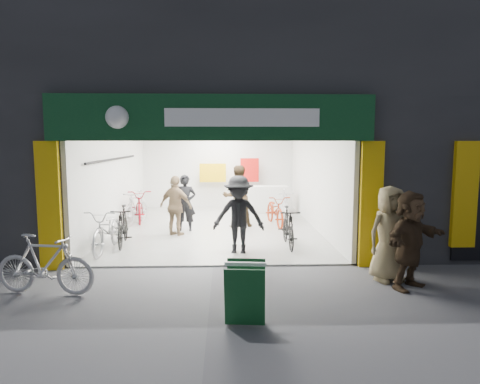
{
  "coord_description": "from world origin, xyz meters",
  "views": [
    {
      "loc": [
        0.25,
        -8.62,
        2.6
      ],
      "look_at": [
        0.62,
        1.5,
        1.39
      ],
      "focal_mm": 32.0,
      "sensor_mm": 36.0,
      "label": 1
    }
  ],
  "objects": [
    {
      "name": "bike_left_front",
      "position": [
        -2.5,
        1.33,
        0.52
      ],
      "size": [
        0.76,
        2.01,
        1.05
      ],
      "primitive_type": "imported",
      "rotation": [
        0.0,
        0.0,
        -0.04
      ],
      "color": "#A9A9AE",
      "rests_on": "ground"
    },
    {
      "name": "bike_right_back",
      "position": [
        2.22,
        5.08,
        0.51
      ],
      "size": [
        0.55,
        1.72,
        1.02
      ],
      "primitive_type": "imported",
      "rotation": [
        0.0,
        0.0,
        -0.04
      ],
      "color": "#B4B4B9",
      "rests_on": "ground"
    },
    {
      "name": "customer_c",
      "position": [
        0.57,
        1.0,
        0.91
      ],
      "size": [
        1.25,
        0.82,
        1.82
      ],
      "primitive_type": "imported",
      "rotation": [
        0.0,
        0.0,
        -0.13
      ],
      "color": "black",
      "rests_on": "ground"
    },
    {
      "name": "bike_left_back",
      "position": [
        -2.5,
        4.61,
        0.54
      ],
      "size": [
        0.85,
        1.86,
        1.08
      ],
      "primitive_type": "imported",
      "rotation": [
        0.0,
        0.0,
        -0.2
      ],
      "color": "#AEAFB3",
      "rests_on": "ground"
    },
    {
      "name": "pedestrian_near",
      "position": [
        3.3,
        -0.96,
        0.89
      ],
      "size": [
        0.99,
        0.79,
        1.78
      ],
      "primitive_type": "imported",
      "rotation": [
        0.0,
        0.0,
        0.28
      ],
      "color": "#9A8759",
      "rests_on": "ground"
    },
    {
      "name": "pedestrian_far",
      "position": [
        3.5,
        -1.4,
        0.87
      ],
      "size": [
        1.61,
        1.37,
        1.74
      ],
      "primitive_type": "imported",
      "rotation": [
        0.0,
        0.0,
        0.63
      ],
      "color": "#3B2A1B",
      "rests_on": "ground"
    },
    {
      "name": "bike_right_front",
      "position": [
        1.8,
        1.59,
        0.5
      ],
      "size": [
        0.47,
        1.66,
        1.0
      ],
      "primitive_type": "imported",
      "rotation": [
        0.0,
        0.0,
        -0.0
      ],
      "color": "black",
      "rests_on": "ground"
    },
    {
      "name": "customer_b",
      "position": [
        0.64,
        4.08,
        0.94
      ],
      "size": [
        1.03,
        0.88,
        1.88
      ],
      "primitive_type": "imported",
      "rotation": [
        0.0,
        0.0,
        3.34
      ],
      "color": "#3A2B1A",
      "rests_on": "ground"
    },
    {
      "name": "bike_left_midfront",
      "position": [
        -2.28,
        1.88,
        0.5
      ],
      "size": [
        0.64,
        1.71,
        1.0
      ],
      "primitive_type": "imported",
      "rotation": [
        0.0,
        0.0,
        0.11
      ],
      "color": "black",
      "rests_on": "ground"
    },
    {
      "name": "bike_left_midback",
      "position": [
        -2.5,
        5.14,
        0.53
      ],
      "size": [
        1.11,
        2.12,
        1.06
      ],
      "primitive_type": "imported",
      "rotation": [
        0.0,
        0.0,
        0.21
      ],
      "color": "maroon",
      "rests_on": "ground"
    },
    {
      "name": "building",
      "position": [
        0.91,
        4.99,
        4.31
      ],
      "size": [
        17.0,
        10.27,
        8.0
      ],
      "color": "#232326",
      "rests_on": "ground"
    },
    {
      "name": "customer_d",
      "position": [
        -1.08,
        2.89,
        0.83
      ],
      "size": [
        1.06,
        0.79,
        1.67
      ],
      "primitive_type": "imported",
      "rotation": [
        0.0,
        0.0,
        2.69
      ],
      "color": "#8A6F50",
      "rests_on": "ground"
    },
    {
      "name": "customer_a",
      "position": [
        -0.87,
        3.46,
        0.82
      ],
      "size": [
        0.61,
        0.41,
        1.65
      ],
      "primitive_type": "imported",
      "rotation": [
        0.0,
        0.0,
        -0.03
      ],
      "color": "black",
      "rests_on": "ground"
    },
    {
      "name": "bike_right_mid",
      "position": [
        1.8,
        4.27,
        0.48
      ],
      "size": [
        0.88,
        1.9,
        0.96
      ],
      "primitive_type": "imported",
      "rotation": [
        0.0,
        0.0,
        0.14
      ],
      "color": "#962A0D",
      "rests_on": "ground"
    },
    {
      "name": "ground",
      "position": [
        0.0,
        0.0,
        0.0
      ],
      "size": [
        60.0,
        60.0,
        0.0
      ],
      "primitive_type": "plane",
      "color": "#56565B",
      "rests_on": "ground"
    },
    {
      "name": "parked_bike",
      "position": [
        -2.8,
        -1.47,
        0.52
      ],
      "size": [
        1.79,
        0.76,
        1.05
      ],
      "primitive_type": "imported",
      "rotation": [
        0.0,
        0.0,
        1.41
      ],
      "color": "#B5B5BA",
      "rests_on": "ground"
    },
    {
      "name": "sandwich_board",
      "position": [
        0.54,
        -2.79,
        0.48
      ],
      "size": [
        0.62,
        0.63,
        0.87
      ],
      "rotation": [
        0.0,
        0.0,
        -0.1
      ],
      "color": "#10421E",
      "rests_on": "ground"
    }
  ]
}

